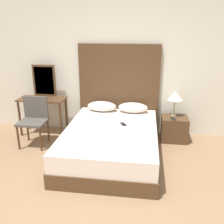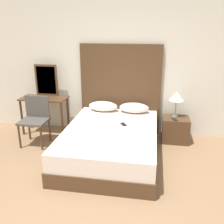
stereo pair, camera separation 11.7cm
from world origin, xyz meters
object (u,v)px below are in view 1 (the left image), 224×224
nightstand (174,129)px  table_lamp (175,96)px  bed (111,143)px  phone_on_nightstand (173,119)px  vanity_desk (43,105)px  phone_on_bed (123,124)px  chair (34,117)px

nightstand → table_lamp: (-0.02, 0.08, 0.62)m
bed → phone_on_nightstand: bed is taller
vanity_desk → nightstand: bearing=0.8°
table_lamp → vanity_desk: (-2.57, -0.12, -0.26)m
phone_on_bed → bed: bearing=-131.5°
nightstand → phone_on_nightstand: phone_on_nightstand is taller
phone_on_bed → table_lamp: (0.90, 0.67, 0.35)m
bed → phone_on_bed: phone_on_bed is taller
table_lamp → phone_on_nightstand: bearing=-95.8°
bed → nightstand: 1.36m
phone_on_nightstand → phone_on_bed: bearing=-151.3°
phone_on_nightstand → chair: bearing=-170.8°
nightstand → phone_on_nightstand: size_ratio=2.95×
phone_on_nightstand → vanity_desk: size_ratio=0.18×
bed → phone_on_nightstand: bearing=32.8°
nightstand → table_lamp: size_ratio=1.01×
bed → nightstand: (1.10, 0.79, -0.02)m
bed → table_lamp: (1.08, 0.87, 0.61)m
table_lamp → bed: bearing=-141.1°
phone_on_bed → vanity_desk: 1.76m
bed → phone_on_bed: (0.18, 0.20, 0.26)m
nightstand → table_lamp: bearing=104.1°
nightstand → chair: size_ratio=0.55×
nightstand → vanity_desk: vanity_desk is taller
vanity_desk → table_lamp: bearing=2.6°
table_lamp → vanity_desk: table_lamp is taller
phone_on_nightstand → nightstand: bearing=69.0°
bed → phone_on_nightstand: (1.06, 0.69, 0.22)m
phone_on_bed → chair: size_ratio=0.19×
bed → table_lamp: bearing=38.9°
nightstand → vanity_desk: 2.62m
vanity_desk → chair: (0.03, -0.48, -0.08)m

